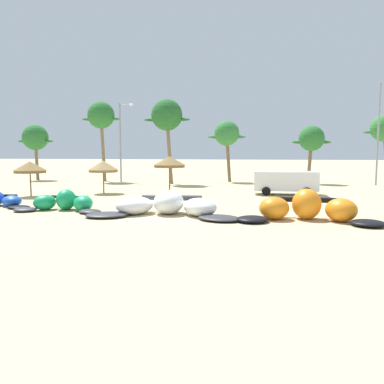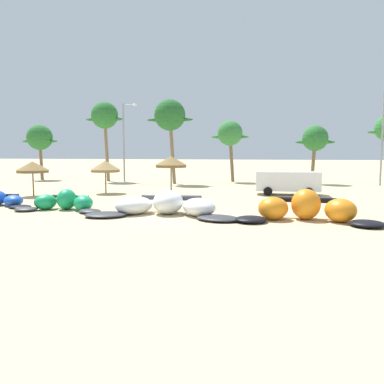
# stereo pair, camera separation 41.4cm
# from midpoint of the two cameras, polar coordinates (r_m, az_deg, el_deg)

# --- Properties ---
(ground_plane) EXTENTS (260.00, 260.00, 0.00)m
(ground_plane) POSITION_cam_midpoint_polar(r_m,az_deg,el_deg) (22.71, -4.94, -2.95)
(ground_plane) COLOR #C6B284
(kite_left) EXTENTS (5.60, 2.60, 1.22)m
(kite_left) POSITION_cam_midpoint_polar(r_m,az_deg,el_deg) (24.61, -17.36, -1.41)
(kite_left) COLOR #333338
(kite_left) RESTS_ON ground
(kite_left_of_center) EXTENTS (8.65, 4.05, 1.31)m
(kite_left_of_center) POSITION_cam_midpoint_polar(r_m,az_deg,el_deg) (21.77, -3.17, -1.99)
(kite_left_of_center) COLOR #333338
(kite_left_of_center) RESTS_ON ground
(kite_center) EXTENTS (7.33, 3.48, 1.57)m
(kite_center) POSITION_cam_midpoint_polar(r_m,az_deg,el_deg) (20.81, 16.59, -2.33)
(kite_center) COLOR black
(kite_center) RESTS_ON ground
(beach_umbrella_near_van) EXTENTS (2.47, 2.47, 2.68)m
(beach_umbrella_near_van) POSITION_cam_midpoint_polar(r_m,az_deg,el_deg) (32.97, -21.54, 3.35)
(beach_umbrella_near_van) COLOR brown
(beach_umbrella_near_van) RESTS_ON ground
(beach_umbrella_middle) EXTENTS (2.45, 2.45, 2.69)m
(beach_umbrella_middle) POSITION_cam_midpoint_polar(r_m,az_deg,el_deg) (33.38, -11.96, 3.62)
(beach_umbrella_middle) COLOR brown
(beach_umbrella_middle) RESTS_ON ground
(beach_umbrella_near_palms) EXTENTS (2.51, 2.51, 3.06)m
(beach_umbrella_near_palms) POSITION_cam_midpoint_polar(r_m,az_deg,el_deg) (31.07, -2.64, 4.33)
(beach_umbrella_near_palms) COLOR brown
(beach_umbrella_near_palms) RESTS_ON ground
(parked_van) EXTENTS (4.98, 2.29, 1.84)m
(parked_van) POSITION_cam_midpoint_polar(r_m,az_deg,el_deg) (32.54, 13.66, 1.54)
(parked_van) COLOR white
(parked_van) RESTS_ON ground
(palm_leftmost) EXTENTS (4.54, 3.03, 6.57)m
(palm_leftmost) POSITION_cam_midpoint_polar(r_m,az_deg,el_deg) (51.26, -20.75, 7.24)
(palm_leftmost) COLOR brown
(palm_leftmost) RESTS_ON ground
(palm_left) EXTENTS (4.55, 3.03, 8.99)m
(palm_left) POSITION_cam_midpoint_polar(r_m,az_deg,el_deg) (46.88, -12.14, 10.53)
(palm_left) COLOR #7F6647
(palm_left) RESTS_ON ground
(palm_left_of_gap) EXTENTS (4.90, 3.27, 8.82)m
(palm_left_of_gap) POSITION_cam_midpoint_polar(r_m,az_deg,el_deg) (42.34, -2.90, 10.81)
(palm_left_of_gap) COLOR #7F6647
(palm_left_of_gap) RESTS_ON ground
(palm_center_left) EXTENTS (4.19, 2.79, 6.82)m
(palm_center_left) POSITION_cam_midpoint_polar(r_m,az_deg,el_deg) (44.99, 5.74, 8.26)
(palm_center_left) COLOR brown
(palm_center_left) RESTS_ON ground
(palm_center_right) EXTENTS (4.03, 2.69, 6.12)m
(palm_center_right) POSITION_cam_midpoint_polar(r_m,az_deg,el_deg) (44.11, 17.47, 7.24)
(palm_center_right) COLOR brown
(palm_center_right) RESTS_ON ground
(lamppost_west) EXTENTS (1.68, 0.24, 8.64)m
(lamppost_west) POSITION_cam_midpoint_polar(r_m,az_deg,el_deg) (45.18, -9.32, 7.59)
(lamppost_west) COLOR gray
(lamppost_west) RESTS_ON ground
(lamppost_west_center) EXTENTS (1.58, 0.24, 10.15)m
(lamppost_west_center) POSITION_cam_midpoint_polar(r_m,az_deg,el_deg) (44.14, 26.02, 8.08)
(lamppost_west_center) COLOR gray
(lamppost_west_center) RESTS_ON ground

